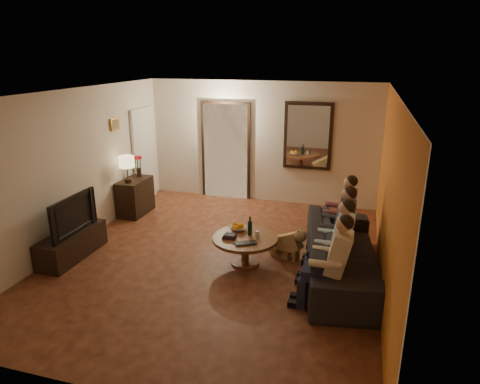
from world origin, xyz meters
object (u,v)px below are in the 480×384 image
(table_lamp, at_px, (127,169))
(person_c, at_px, (339,230))
(person_b, at_px, (336,247))
(person_d, at_px, (341,216))
(bowl, at_px, (238,228))
(tv, at_px, (68,214))
(dresser, at_px, (135,197))
(wine_bottle, at_px, (250,226))
(sofa, at_px, (343,253))
(tv_stand, at_px, (72,244))
(person_a, at_px, (333,267))
(coffee_table, at_px, (245,250))
(laptop, at_px, (247,244))
(dog, at_px, (288,242))

(table_lamp, relative_size, person_c, 0.45)
(person_b, xyz_separation_m, person_d, (0.00, 1.20, 0.00))
(table_lamp, distance_m, bowl, 2.81)
(tv, bearing_deg, person_d, -70.59)
(person_b, height_order, bowl, person_b)
(dresser, height_order, wine_bottle, wine_bottle)
(sofa, xyz_separation_m, person_c, (-0.10, 0.30, 0.22))
(tv_stand, bearing_deg, tv, 0.00)
(dresser, height_order, person_b, person_b)
(person_b, height_order, person_d, same)
(person_a, bearing_deg, table_lamp, 152.10)
(coffee_table, relative_size, bowl, 3.90)
(coffee_table, xyz_separation_m, wine_bottle, (0.05, 0.10, 0.38))
(tv_stand, distance_m, laptop, 2.86)
(dresser, bearing_deg, coffee_table, -28.87)
(laptop, bearing_deg, person_a, -53.23)
(sofa, xyz_separation_m, person_d, (-0.10, 0.90, 0.22))
(tv, bearing_deg, person_c, -78.34)
(tv, distance_m, person_a, 4.13)
(dog, relative_size, laptop, 1.70)
(tv_stand, height_order, dog, dog)
(dresser, distance_m, person_c, 4.29)
(table_lamp, relative_size, person_d, 0.45)
(table_lamp, distance_m, tv, 1.84)
(sofa, xyz_separation_m, person_a, (-0.10, -0.90, 0.22))
(person_a, height_order, laptop, person_a)
(person_b, distance_m, person_c, 0.60)
(bowl, relative_size, wine_bottle, 0.84)
(laptop, bearing_deg, table_lamp, 123.35)
(person_c, xyz_separation_m, wine_bottle, (-1.33, -0.21, 0.01))
(person_a, bearing_deg, tv_stand, 175.12)
(person_c, xyz_separation_m, person_d, (0.00, 0.60, 0.00))
(person_c, bearing_deg, bowl, -176.75)
(dog, bearing_deg, bowl, -147.61)
(coffee_table, xyz_separation_m, laptop, (0.10, -0.28, 0.24))
(laptop, bearing_deg, dresser, 120.06)
(coffee_table, xyz_separation_m, bowl, (-0.18, 0.22, 0.26))
(dresser, xyz_separation_m, person_a, (4.11, -2.40, 0.24))
(person_d, relative_size, dog, 2.14)
(person_a, relative_size, coffee_table, 1.19)
(dresser, height_order, person_a, person_a)
(person_b, height_order, person_c, same)
(table_lamp, xyz_separation_m, dog, (3.33, -0.91, -0.71))
(person_d, bearing_deg, coffee_table, -146.64)
(tv, height_order, bowl, tv)
(person_d, relative_size, bowl, 4.63)
(sofa, bearing_deg, person_a, 165.61)
(coffee_table, relative_size, wine_bottle, 3.26)
(person_c, height_order, laptop, person_c)
(coffee_table, bearing_deg, tv, -168.82)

